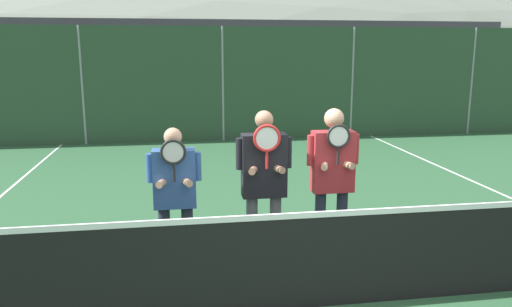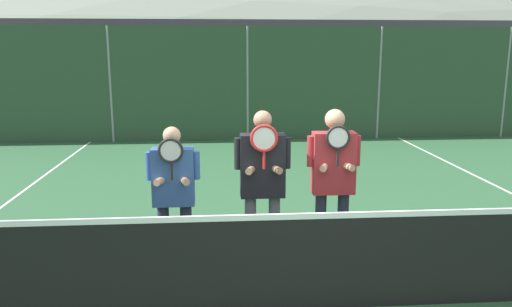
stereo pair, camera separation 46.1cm
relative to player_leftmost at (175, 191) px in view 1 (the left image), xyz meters
name	(u,v)px [view 1 (the left image)]	position (x,y,z in m)	size (l,w,h in m)	color
ground_plane	(313,307)	(1.33, -0.94, -1.00)	(120.00, 120.00, 0.00)	#2D5B38
hill_distant	(185,69)	(1.33, 61.21, -1.00)	(121.38, 67.43, 23.60)	gray
clubhouse_building	(199,65)	(1.10, 16.86, 0.83)	(24.72, 5.50, 3.62)	tan
fence_back	(223,84)	(1.33, 8.46, 0.57)	(22.41, 0.06, 3.13)	gray
tennis_net	(314,259)	(1.33, -0.94, -0.48)	(11.72, 0.09, 1.09)	gray
player_leftmost	(175,191)	(0.00, 0.00, 0.00)	(0.60, 0.34, 1.70)	#232838
player_center_left	(264,178)	(0.99, -0.02, 0.11)	(0.63, 0.34, 1.86)	#56565B
player_center_right	(332,173)	(1.81, 0.05, 0.12)	(0.62, 0.34, 1.86)	#232838
car_left_of_center	(151,100)	(-0.75, 11.22, -0.10)	(4.71, 1.96, 1.76)	navy
car_center	(312,98)	(4.53, 10.80, -0.07)	(4.56, 1.93, 1.83)	#B2B7BC
car_right_of_center	(449,95)	(9.50, 10.85, -0.07)	(4.11, 2.07, 1.83)	black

